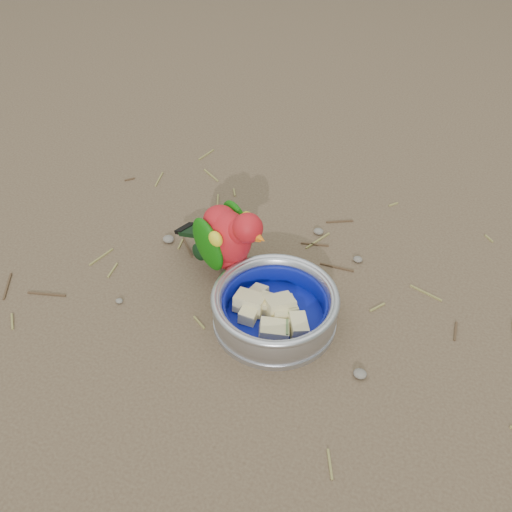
% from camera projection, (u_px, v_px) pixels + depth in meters
% --- Properties ---
extents(ground, '(60.00, 60.00, 0.00)m').
position_uv_depth(ground, '(251.00, 327.00, 0.92)').
color(ground, brown).
extents(food_bowl, '(0.20, 0.20, 0.02)m').
position_uv_depth(food_bowl, '(275.00, 318.00, 0.93)').
color(food_bowl, '#B2B2BA').
rests_on(food_bowl, ground).
extents(bowl_wall, '(0.20, 0.20, 0.04)m').
position_uv_depth(bowl_wall, '(275.00, 306.00, 0.91)').
color(bowl_wall, '#B2B2BA').
rests_on(bowl_wall, food_bowl).
extents(fruit_wedges, '(0.12, 0.12, 0.03)m').
position_uv_depth(fruit_wedges, '(275.00, 309.00, 0.91)').
color(fruit_wedges, beige).
rests_on(fruit_wedges, food_bowl).
extents(lory_parrot, '(0.21, 0.15, 0.16)m').
position_uv_depth(lory_parrot, '(228.00, 243.00, 0.96)').
color(lory_parrot, red).
rests_on(lory_parrot, ground).
extents(ground_debris, '(0.90, 0.80, 0.01)m').
position_uv_depth(ground_debris, '(246.00, 321.00, 0.93)').
color(ground_debris, olive).
rests_on(ground_debris, ground).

